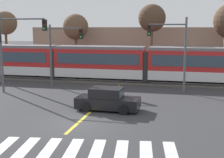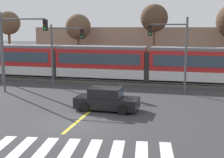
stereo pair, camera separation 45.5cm
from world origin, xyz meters
The scene contains 22 objects.
ground_plane centered at (0.00, 0.00, 0.00)m, with size 200.00×200.00×0.00m, color #333335.
track_bed centered at (0.00, 14.21, 0.09)m, with size 120.00×4.00×0.18m, color #4C4742.
rail_near centered at (0.00, 13.49, 0.23)m, with size 120.00×0.08×0.10m, color #939399.
rail_far centered at (0.00, 14.93, 0.23)m, with size 120.00×0.08×0.10m, color #939399.
light_rail_tram centered at (-2.42, 14.21, 2.05)m, with size 28.00×2.64×3.43m.
crosswalk_stripe_4 centered at (-1.09, -4.04, 0.00)m, with size 0.56×2.80×0.01m, color silver.
crosswalk_stripe_5 centered at (0.00, -3.89, 0.00)m, with size 0.56×2.80×0.01m, color silver.
crosswalk_stripe_6 centered at (1.09, -3.74, 0.00)m, with size 0.56×2.80×0.01m, color silver.
crosswalk_stripe_7 centered at (2.18, -3.59, 0.00)m, with size 0.56×2.80×0.01m, color silver.
crosswalk_stripe_8 centered at (3.27, -3.44, 0.00)m, with size 0.56×2.80×0.01m, color silver.
crosswalk_stripe_9 centered at (4.36, -3.29, 0.00)m, with size 0.56×2.80×0.01m, color silver.
crosswalk_stripe_10 centered at (5.45, -3.14, 0.00)m, with size 0.56×2.80×0.01m, color silver.
lane_centre_line centered at (0.00, 5.16, 0.00)m, with size 0.20×14.10×0.01m, color gold.
sedan_crossing centered at (1.00, 3.33, 0.70)m, with size 4.25×2.01×1.52m.
traffic_light_far_left centered at (-5.13, 10.59, 3.81)m, with size 3.25×0.38×5.74m.
traffic_light_mid_left centered at (-7.71, 7.02, 4.39)m, with size 4.25×0.38×6.71m.
traffic_light_far_right centered at (4.93, 10.03, 4.06)m, with size 3.25×0.38×6.31m.
street_lamp_west centered at (-12.01, 11.44, 5.40)m, with size 1.83×0.28×9.71m.
bare_tree_far_west centered at (-16.08, 19.27, 5.96)m, with size 2.94×2.94×7.50m.
bare_tree_west centered at (-7.05, 19.99, 5.50)m, with size 3.09×3.09×7.10m.
bare_tree_east centered at (2.28, 18.98, 6.44)m, with size 3.06×3.06×8.04m.
building_backdrop_far centered at (-1.73, 25.04, 2.75)m, with size 24.14×6.00×5.50m, color gray.
Camera 2 is at (6.24, -16.27, 5.47)m, focal length 50.00 mm.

